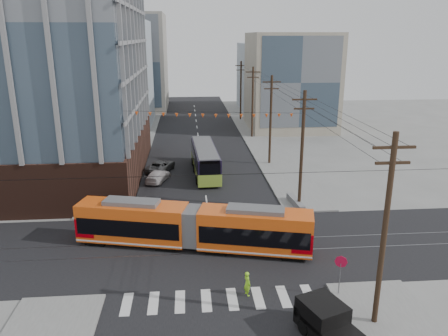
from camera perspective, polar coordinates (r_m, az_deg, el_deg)
The scene contains 16 objects.
ground at distance 30.43m, azimuth -1.05°, elevation -13.71°, with size 160.00×160.00×0.00m, color slate.
bg_bldg_nw_near at distance 79.89m, azimuth -16.26°, elevation 11.58°, with size 18.00×16.00×18.00m, color #8C99A5.
bg_bldg_ne_near at distance 76.59m, azimuth 8.66°, elevation 11.10°, with size 14.00×14.00×16.00m, color gray.
bg_bldg_nw_far at distance 99.06m, azimuth -12.35°, elevation 13.34°, with size 16.00×18.00×20.00m, color gray.
bg_bldg_ne_far at distance 96.55m, azimuth 7.05°, elevation 11.73°, with size 16.00×16.00×14.00m, color #8C99A5.
utility_pole_near at distance 24.69m, azimuth 20.20°, elevation -8.10°, with size 0.30×0.30×11.00m, color black.
utility_pole_far at distance 83.37m, azimuth 2.20°, elevation 10.00°, with size 0.30×0.30×11.00m, color black.
streetcar at distance 33.22m, azimuth -4.12°, elevation -7.65°, with size 17.79×2.50×3.43m, color #E25213, non-canonical shape.
city_bus at distance 50.88m, azimuth -2.49°, elevation 1.10°, with size 2.53×11.68×3.31m, color black, non-canonical shape.
pickup_truck at distance 24.43m, azimuth 15.09°, elevation -20.31°, with size 2.00×5.60×1.90m, color black, non-canonical shape.
parked_car_silver at distance 40.28m, azimuth -10.77°, elevation -4.91°, with size 1.55×4.45×1.47m, color #B2B6C2.
parked_car_white at distance 48.84m, azimuth -8.63°, elevation -1.02°, with size 1.76×4.33×1.26m, color silver.
parked_car_grey at distance 52.23m, azimuth -8.30°, elevation 0.26°, with size 2.31×5.02×1.39m, color #494A4B.
pedestrian at distance 27.95m, azimuth 3.05°, elevation -14.83°, with size 0.59×0.39×1.61m, color #90E324.
stop_sign at distance 28.53m, azimuth 14.88°, elevation -13.63°, with size 0.77×0.77×2.55m, color #BE0E33, non-canonical shape.
jersey_barrier at distance 41.78m, azimuth 9.33°, elevation -4.55°, with size 0.85×3.78×0.76m, color gray.
Camera 1 is at (-1.69, -26.14, 15.49)m, focal length 35.00 mm.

